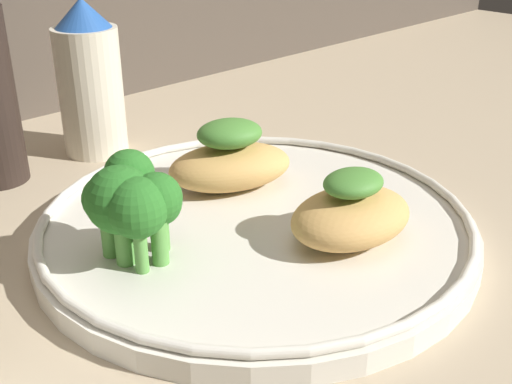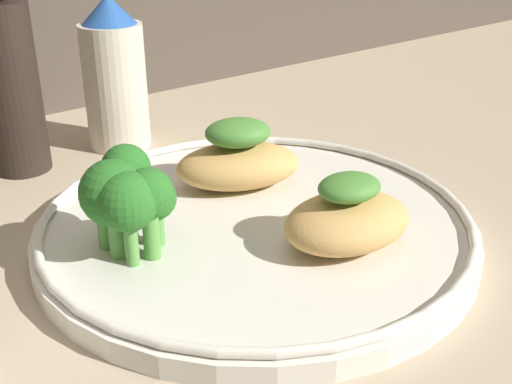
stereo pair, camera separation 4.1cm
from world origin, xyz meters
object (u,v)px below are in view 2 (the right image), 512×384
at_px(plate, 256,225).
at_px(pepper_grinder, 9,81).
at_px(broccoli_bunch, 126,194).
at_px(sauce_bottle, 115,77).

xyz_separation_m(plate, pepper_grinder, (-0.08, 0.21, 0.06)).
bearing_deg(plate, broccoli_bunch, 171.75).
bearing_deg(pepper_grinder, plate, -68.64).
height_order(plate, sauce_bottle, sauce_bottle).
xyz_separation_m(broccoli_bunch, sauce_bottle, (0.09, 0.20, 0.01)).
relative_size(plate, pepper_grinder, 1.74).
bearing_deg(plate, sauce_bottle, 88.06).
height_order(plate, broccoli_bunch, broccoli_bunch).
distance_m(plate, pepper_grinder, 0.23).
xyz_separation_m(plate, broccoli_bunch, (-0.08, 0.01, 0.04)).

